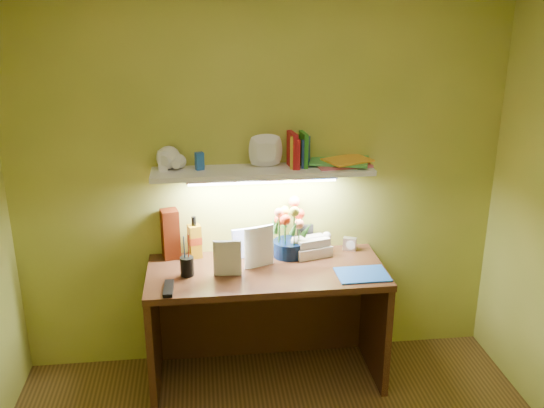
{
  "coord_description": "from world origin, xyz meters",
  "views": [
    {
      "loc": [
        -0.36,
        -2.02,
        2.3
      ],
      "look_at": [
        0.05,
        1.35,
        1.1
      ],
      "focal_mm": 40.0,
      "sensor_mm": 36.0,
      "label": 1
    }
  ],
  "objects_px": {
    "whisky_bottle": "(195,237)",
    "flower_bouquet": "(289,230)",
    "desk": "(267,325)",
    "telephone": "(311,245)",
    "desk_clock": "(350,244)"
  },
  "relations": [
    {
      "from": "desk",
      "to": "whisky_bottle",
      "type": "distance_m",
      "value": 0.69
    },
    {
      "from": "desk_clock",
      "to": "telephone",
      "type": "bearing_deg",
      "value": -146.0
    },
    {
      "from": "desk",
      "to": "telephone",
      "type": "height_order",
      "value": "telephone"
    },
    {
      "from": "desk",
      "to": "desk_clock",
      "type": "relative_size",
      "value": 17.16
    },
    {
      "from": "whisky_bottle",
      "to": "desk_clock",
      "type": "bearing_deg",
      "value": -0.32
    },
    {
      "from": "whisky_bottle",
      "to": "flower_bouquet",
      "type": "bearing_deg",
      "value": -4.78
    },
    {
      "from": "desk",
      "to": "telephone",
      "type": "relative_size",
      "value": 6.29
    },
    {
      "from": "whisky_bottle",
      "to": "desk",
      "type": "bearing_deg",
      "value": -28.58
    },
    {
      "from": "desk",
      "to": "telephone",
      "type": "distance_m",
      "value": 0.56
    },
    {
      "from": "desk",
      "to": "telephone",
      "type": "xyz_separation_m",
      "value": [
        0.3,
        0.18,
        0.44
      ]
    },
    {
      "from": "flower_bouquet",
      "to": "telephone",
      "type": "relative_size",
      "value": 1.54
    },
    {
      "from": "flower_bouquet",
      "to": "whisky_bottle",
      "type": "height_order",
      "value": "flower_bouquet"
    },
    {
      "from": "flower_bouquet",
      "to": "desk_clock",
      "type": "distance_m",
      "value": 0.42
    },
    {
      "from": "telephone",
      "to": "desk",
      "type": "bearing_deg",
      "value": -163.79
    },
    {
      "from": "desk",
      "to": "whisky_bottle",
      "type": "xyz_separation_m",
      "value": [
        -0.42,
        0.23,
        0.51
      ]
    }
  ]
}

